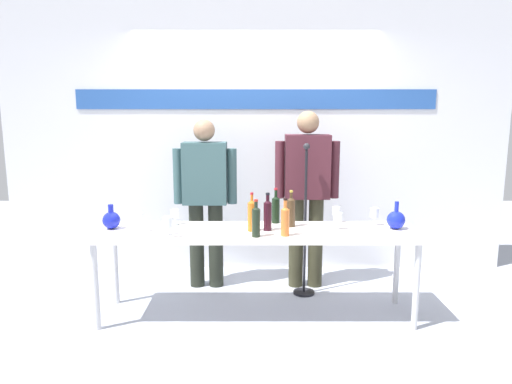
# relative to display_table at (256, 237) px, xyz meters

# --- Properties ---
(ground_plane) EXTENTS (10.00, 10.00, 0.00)m
(ground_plane) POSITION_rel_display_table_xyz_m (0.00, 0.00, -0.68)
(ground_plane) COLOR #AAAFBD
(back_wall) EXTENTS (5.31, 0.11, 3.00)m
(back_wall) POSITION_rel_display_table_xyz_m (0.00, 1.26, 0.82)
(back_wall) COLOR silver
(back_wall) RESTS_ON ground
(display_table) EXTENTS (2.62, 0.61, 0.74)m
(display_table) POSITION_rel_display_table_xyz_m (0.00, 0.00, 0.00)
(display_table) COLOR white
(display_table) RESTS_ON ground
(decanter_blue_left) EXTENTS (0.14, 0.14, 0.21)m
(decanter_blue_left) POSITION_rel_display_table_xyz_m (-1.19, 0.04, 0.13)
(decanter_blue_left) COLOR #1822B5
(decanter_blue_left) RESTS_ON display_table
(decanter_blue_right) EXTENTS (0.15, 0.15, 0.23)m
(decanter_blue_right) POSITION_rel_display_table_xyz_m (1.15, 0.04, 0.13)
(decanter_blue_right) COLOR #1827BF
(decanter_blue_right) RESTS_ON display_table
(presenter_left) EXTENTS (0.60, 0.22, 1.62)m
(presenter_left) POSITION_rel_display_table_xyz_m (-0.48, 0.68, 0.24)
(presenter_left) COLOR black
(presenter_left) RESTS_ON ground
(presenter_right) EXTENTS (0.61, 0.22, 1.70)m
(presenter_right) POSITION_rel_display_table_xyz_m (0.48, 0.68, 0.29)
(presenter_right) COLOR #343321
(presenter_right) RESTS_ON ground
(wine_bottle_0) EXTENTS (0.06, 0.06, 0.29)m
(wine_bottle_0) POSITION_rel_display_table_xyz_m (0.00, -0.21, 0.19)
(wine_bottle_0) COLOR black
(wine_bottle_0) RESTS_ON display_table
(wine_bottle_1) EXTENTS (0.07, 0.07, 0.31)m
(wine_bottle_1) POSITION_rel_display_table_xyz_m (0.29, 0.12, 0.19)
(wine_bottle_1) COLOR #422F1C
(wine_bottle_1) RESTS_ON display_table
(wine_bottle_2) EXTENTS (0.07, 0.07, 0.32)m
(wine_bottle_2) POSITION_rel_display_table_xyz_m (-0.03, -0.03, 0.19)
(wine_bottle_2) COLOR #CC681C
(wine_bottle_2) RESTS_ON display_table
(wine_bottle_3) EXTENTS (0.07, 0.07, 0.31)m
(wine_bottle_3) POSITION_rel_display_table_xyz_m (0.09, -0.01, 0.19)
(wine_bottle_3) COLOR black
(wine_bottle_3) RESTS_ON display_table
(wine_bottle_4) EXTENTS (0.07, 0.07, 0.31)m
(wine_bottle_4) POSITION_rel_display_table_xyz_m (0.17, 0.25, 0.19)
(wine_bottle_4) COLOR black
(wine_bottle_4) RESTS_ON display_table
(wine_bottle_5) EXTENTS (0.07, 0.07, 0.30)m
(wine_bottle_5) POSITION_rel_display_table_xyz_m (0.23, -0.18, 0.18)
(wine_bottle_5) COLOR orange
(wine_bottle_5) RESTS_ON display_table
(wine_glass_left_0) EXTENTS (0.07, 0.07, 0.16)m
(wine_glass_left_0) POSITION_rel_display_table_xyz_m (-0.67, -0.22, 0.17)
(wine_glass_left_0) COLOR white
(wine_glass_left_0) RESTS_ON display_table
(wine_glass_left_1) EXTENTS (0.06, 0.06, 0.16)m
(wine_glass_left_1) POSITION_rel_display_table_xyz_m (-0.93, -0.06, 0.17)
(wine_glass_left_1) COLOR white
(wine_glass_left_1) RESTS_ON display_table
(wine_glass_left_2) EXTENTS (0.07, 0.07, 0.14)m
(wine_glass_left_2) POSITION_rel_display_table_xyz_m (-0.70, -0.14, 0.16)
(wine_glass_left_2) COLOR white
(wine_glass_left_2) RESTS_ON display_table
(wine_glass_left_3) EXTENTS (0.07, 0.07, 0.13)m
(wine_glass_left_3) POSITION_rel_display_table_xyz_m (-0.69, 0.18, 0.15)
(wine_glass_left_3) COLOR white
(wine_glass_left_3) RESTS_ON display_table
(wine_glass_right_0) EXTENTS (0.07, 0.07, 0.14)m
(wine_glass_right_0) POSITION_rel_display_table_xyz_m (0.70, 0.25, 0.16)
(wine_glass_right_0) COLOR white
(wine_glass_right_0) RESTS_ON display_table
(wine_glass_right_1) EXTENTS (0.07, 0.07, 0.15)m
(wine_glass_right_1) POSITION_rel_display_table_xyz_m (1.00, 0.15, 0.16)
(wine_glass_right_1) COLOR white
(wine_glass_right_1) RESTS_ON display_table
(wine_glass_right_2) EXTENTS (0.07, 0.07, 0.14)m
(wine_glass_right_2) POSITION_rel_display_table_xyz_m (0.67, 0.02, 0.16)
(wine_glass_right_2) COLOR white
(wine_glass_right_2) RESTS_ON display_table
(microphone_stand) EXTENTS (0.20, 0.20, 1.42)m
(microphone_stand) POSITION_rel_display_table_xyz_m (0.45, 0.47, -0.22)
(microphone_stand) COLOR black
(microphone_stand) RESTS_ON ground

